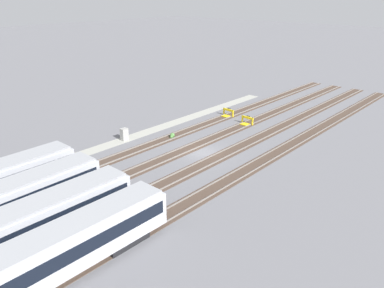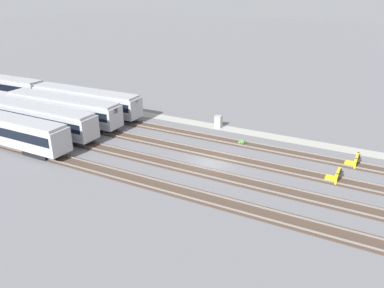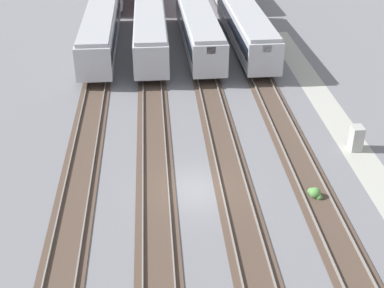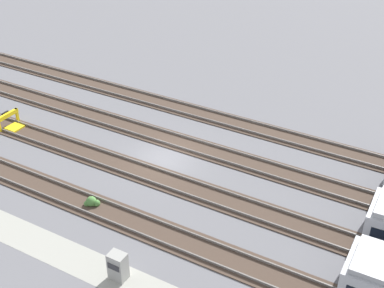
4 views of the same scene
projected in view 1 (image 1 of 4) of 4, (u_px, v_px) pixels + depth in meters
The scene contains 12 objects.
ground_plane at pixel (204, 153), 45.46m from camera, with size 400.00×400.00×0.00m, color slate.
service_walkway at pixel (146, 132), 52.08m from camera, with size 54.00×2.00×0.01m, color #9E9E93.
rail_track_nearest at pixel (166, 139), 49.58m from camera, with size 90.00×2.24×0.21m.
rail_track_near_inner at pixel (190, 148), 46.82m from camera, with size 90.00×2.24×0.21m.
rail_track_middle at pixel (218, 158), 44.06m from camera, with size 90.00×2.24×0.21m.
rail_track_far_inner at pixel (249, 169), 41.30m from camera, with size 90.00×2.24×0.21m.
subway_car_front_row_centre at pixel (54, 254), 24.72m from camera, with size 18.01×2.87×3.70m.
subway_car_back_row_leftmost at pixel (23, 228), 27.50m from camera, with size 18.01×2.91×3.70m.
bumper_stop_nearest_track at pixel (227, 113), 58.66m from camera, with size 1.37×2.01×1.22m.
bumper_stop_near_inner_track at pixel (246, 121), 55.06m from camera, with size 1.36×2.00×1.22m.
electrical_cabinet at pixel (124, 134), 49.16m from camera, with size 0.90×0.73×1.60m.
weed_clump at pixel (172, 136), 50.25m from camera, with size 0.92×0.70×0.64m.
Camera 1 is at (31.82, 27.00, 18.11)m, focal length 35.00 mm.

